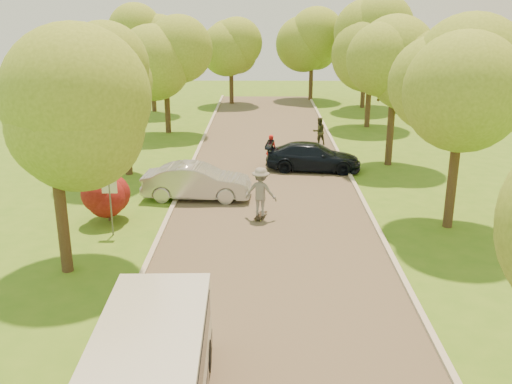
{
  "coord_description": "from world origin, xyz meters",
  "views": [
    {
      "loc": [
        -0.29,
        -15.44,
        8.03
      ],
      "look_at": [
        -0.54,
        5.19,
        1.3
      ],
      "focal_mm": 40.0,
      "sensor_mm": 36.0,
      "label": 1
    }
  ],
  "objects_px": {
    "minivan": "(150,377)",
    "silver_sedan": "(197,182)",
    "skateboarder": "(261,192)",
    "street_sign": "(110,195)",
    "person_olive": "(319,131)",
    "longboard": "(261,215)",
    "dark_sedan": "(313,157)",
    "person_striped": "(271,149)"
  },
  "relations": [
    {
      "from": "dark_sedan",
      "to": "street_sign",
      "type": "bearing_deg",
      "value": 144.47
    },
    {
      "from": "longboard",
      "to": "dark_sedan",
      "type": "bearing_deg",
      "value": -94.94
    },
    {
      "from": "dark_sedan",
      "to": "skateboarder",
      "type": "bearing_deg",
      "value": 166.16
    },
    {
      "from": "minivan",
      "to": "person_olive",
      "type": "height_order",
      "value": "minivan"
    },
    {
      "from": "longboard",
      "to": "street_sign",
      "type": "bearing_deg",
      "value": 34.38
    },
    {
      "from": "minivan",
      "to": "longboard",
      "type": "distance_m",
      "value": 12.0
    },
    {
      "from": "street_sign",
      "to": "longboard",
      "type": "height_order",
      "value": "street_sign"
    },
    {
      "from": "dark_sedan",
      "to": "silver_sedan",
      "type": "bearing_deg",
      "value": 137.27
    },
    {
      "from": "person_olive",
      "to": "person_striped",
      "type": "bearing_deg",
      "value": 34.03
    },
    {
      "from": "person_striped",
      "to": "street_sign",
      "type": "bearing_deg",
      "value": 72.89
    },
    {
      "from": "longboard",
      "to": "person_striped",
      "type": "distance_m",
      "value": 8.29
    },
    {
      "from": "skateboarder",
      "to": "minivan",
      "type": "bearing_deg",
      "value": 95.41
    },
    {
      "from": "silver_sedan",
      "to": "skateboarder",
      "type": "relative_size",
      "value": 2.39
    },
    {
      "from": "longboard",
      "to": "minivan",
      "type": "bearing_deg",
      "value": 95.41
    },
    {
      "from": "person_olive",
      "to": "dark_sedan",
      "type": "bearing_deg",
      "value": 59.45
    },
    {
      "from": "street_sign",
      "to": "silver_sedan",
      "type": "xyz_separation_m",
      "value": [
        2.65,
        4.24,
        -0.79
      ]
    },
    {
      "from": "street_sign",
      "to": "person_olive",
      "type": "xyz_separation_m",
      "value": [
        8.92,
        14.54,
        -0.73
      ]
    },
    {
      "from": "street_sign",
      "to": "minivan",
      "type": "distance_m",
      "value": 10.48
    },
    {
      "from": "minivan",
      "to": "silver_sedan",
      "type": "bearing_deg",
      "value": 90.88
    },
    {
      "from": "silver_sedan",
      "to": "street_sign",
      "type": "bearing_deg",
      "value": 150.8
    },
    {
      "from": "street_sign",
      "to": "person_striped",
      "type": "relative_size",
      "value": 1.36
    },
    {
      "from": "longboard",
      "to": "skateboarder",
      "type": "distance_m",
      "value": 1.0
    },
    {
      "from": "silver_sedan",
      "to": "dark_sedan",
      "type": "height_order",
      "value": "silver_sedan"
    },
    {
      "from": "street_sign",
      "to": "minivan",
      "type": "height_order",
      "value": "street_sign"
    },
    {
      "from": "skateboarder",
      "to": "person_striped",
      "type": "bearing_deg",
      "value": -77.78
    },
    {
      "from": "person_striped",
      "to": "person_olive",
      "type": "distance_m",
      "value": 5.36
    },
    {
      "from": "minivan",
      "to": "longboard",
      "type": "bearing_deg",
      "value": 77.94
    },
    {
      "from": "street_sign",
      "to": "person_olive",
      "type": "height_order",
      "value": "street_sign"
    },
    {
      "from": "skateboarder",
      "to": "street_sign",
      "type": "bearing_deg",
      "value": 34.38
    },
    {
      "from": "street_sign",
      "to": "person_olive",
      "type": "distance_m",
      "value": 17.08
    },
    {
      "from": "minivan",
      "to": "person_olive",
      "type": "relative_size",
      "value": 3.32
    },
    {
      "from": "silver_sedan",
      "to": "skateboarder",
      "type": "xyz_separation_m",
      "value": [
        2.79,
        -2.4,
        0.34
      ]
    },
    {
      "from": "person_striped",
      "to": "skateboarder",
      "type": "bearing_deg",
      "value": 99.92
    },
    {
      "from": "skateboarder",
      "to": "person_striped",
      "type": "distance_m",
      "value": 8.27
    },
    {
      "from": "street_sign",
      "to": "minivan",
      "type": "relative_size",
      "value": 0.39
    },
    {
      "from": "street_sign",
      "to": "longboard",
      "type": "distance_m",
      "value": 5.92
    },
    {
      "from": "minivan",
      "to": "person_olive",
      "type": "bearing_deg",
      "value": 75.32
    },
    {
      "from": "silver_sedan",
      "to": "dark_sedan",
      "type": "bearing_deg",
      "value": -46.73
    },
    {
      "from": "silver_sedan",
      "to": "person_striped",
      "type": "relative_size",
      "value": 2.94
    },
    {
      "from": "longboard",
      "to": "silver_sedan",
      "type": "bearing_deg",
      "value": -24.98
    },
    {
      "from": "silver_sedan",
      "to": "person_olive",
      "type": "relative_size",
      "value": 2.81
    },
    {
      "from": "minivan",
      "to": "longboard",
      "type": "relative_size",
      "value": 5.31
    }
  ]
}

